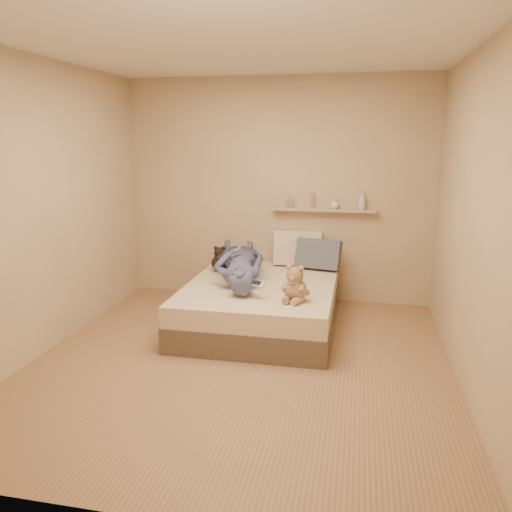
% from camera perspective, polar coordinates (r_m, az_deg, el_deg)
% --- Properties ---
extents(room, '(3.80, 3.80, 3.80)m').
position_cam_1_polar(room, '(4.07, -1.86, 4.80)').
color(room, '#99724F').
rests_on(room, ground).
extents(bed, '(1.50, 1.90, 0.45)m').
position_cam_1_polar(bed, '(5.21, 0.63, -5.48)').
color(bed, brown).
rests_on(bed, floor).
extents(game_console, '(0.18, 0.12, 0.06)m').
position_cam_1_polar(game_console, '(4.62, 0.08, -3.16)').
color(game_console, silver).
rests_on(game_console, bed).
extents(teddy_bear, '(0.28, 0.28, 0.35)m').
position_cam_1_polar(teddy_bear, '(4.55, 4.47, -3.46)').
color(teddy_bear, '#916C4F').
rests_on(teddy_bear, bed).
extents(dark_plush, '(0.19, 0.19, 0.29)m').
position_cam_1_polar(dark_plush, '(5.58, -4.17, -0.51)').
color(dark_plush, black).
rests_on(dark_plush, bed).
extents(pillow_cream, '(0.57, 0.28, 0.43)m').
position_cam_1_polar(pillow_cream, '(5.85, 4.78, 0.88)').
color(pillow_cream, beige).
rests_on(pillow_cream, bed).
extents(pillow_grey, '(0.54, 0.33, 0.37)m').
position_cam_1_polar(pillow_grey, '(5.70, 7.12, 0.18)').
color(pillow_grey, '#555A67').
rests_on(pillow_grey, bed).
extents(person, '(0.89, 1.56, 0.35)m').
position_cam_1_polar(person, '(5.27, -1.95, -0.74)').
color(person, '#4E537B').
rests_on(person, bed).
extents(wall_shelf, '(1.20, 0.12, 0.03)m').
position_cam_1_polar(wall_shelf, '(5.83, 7.73, 5.25)').
color(wall_shelf, tan).
rests_on(wall_shelf, wall_back).
extents(shelf_bottles, '(0.92, 0.13, 0.21)m').
position_cam_1_polar(shelf_bottles, '(5.81, 8.91, 6.18)').
color(shelf_bottles, silver).
rests_on(shelf_bottles, wall_shelf).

